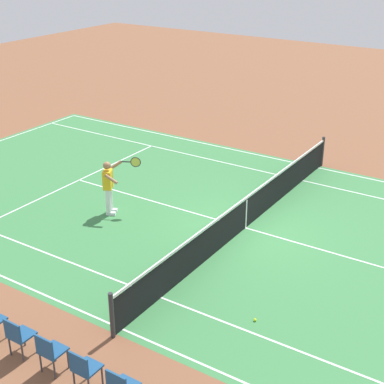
{
  "coord_description": "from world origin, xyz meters",
  "views": [
    {
      "loc": [
        -6.66,
        13.03,
        7.67
      ],
      "look_at": [
        1.54,
        0.41,
        0.9
      ],
      "focal_mm": 53.91,
      "sensor_mm": 36.0,
      "label": 1
    }
  ],
  "objects_px": {
    "tennis_net": "(246,212)",
    "tennis_player_near": "(109,185)",
    "tennis_ball": "(255,320)",
    "spectator_chair_2": "(84,368)",
    "spectator_chair_3": "(50,350)",
    "spectator_chair_4": "(18,335)"
  },
  "relations": [
    {
      "from": "tennis_net",
      "to": "spectator_chair_4",
      "type": "relative_size",
      "value": 13.3
    },
    {
      "from": "spectator_chair_3",
      "to": "tennis_net",
      "type": "bearing_deg",
      "value": -92.3
    },
    {
      "from": "tennis_player_near",
      "to": "spectator_chair_2",
      "type": "bearing_deg",
      "value": 126.75
    },
    {
      "from": "tennis_player_near",
      "to": "tennis_ball",
      "type": "bearing_deg",
      "value": 158.69
    },
    {
      "from": "spectator_chair_3",
      "to": "spectator_chair_4",
      "type": "bearing_deg",
      "value": 0.0
    },
    {
      "from": "tennis_net",
      "to": "spectator_chair_4",
      "type": "bearing_deg",
      "value": 80.95
    },
    {
      "from": "tennis_player_near",
      "to": "spectator_chair_4",
      "type": "xyz_separation_m",
      "value": [
        -2.68,
        5.9,
        -0.41
      ]
    },
    {
      "from": "tennis_ball",
      "to": "spectator_chair_3",
      "type": "xyz_separation_m",
      "value": [
        2.52,
        3.53,
        0.49
      ]
    },
    {
      "from": "tennis_net",
      "to": "tennis_player_near",
      "type": "distance_m",
      "value": 4.09
    },
    {
      "from": "tennis_net",
      "to": "tennis_player_near",
      "type": "xyz_separation_m",
      "value": [
        3.84,
        1.35,
        0.44
      ]
    },
    {
      "from": "tennis_ball",
      "to": "spectator_chair_2",
      "type": "bearing_deg",
      "value": 64.84
    },
    {
      "from": "tennis_player_near",
      "to": "spectator_chair_3",
      "type": "relative_size",
      "value": 1.93
    },
    {
      "from": "spectator_chair_2",
      "to": "spectator_chair_4",
      "type": "xyz_separation_m",
      "value": [
        1.73,
        0.0,
        0.0
      ]
    },
    {
      "from": "tennis_net",
      "to": "tennis_ball",
      "type": "distance_m",
      "value": 4.36
    },
    {
      "from": "spectator_chair_3",
      "to": "spectator_chair_4",
      "type": "height_order",
      "value": "same"
    },
    {
      "from": "spectator_chair_2",
      "to": "spectator_chair_4",
      "type": "height_order",
      "value": "same"
    },
    {
      "from": "tennis_ball",
      "to": "spectator_chair_2",
      "type": "xyz_separation_m",
      "value": [
        1.66,
        3.53,
        0.49
      ]
    },
    {
      "from": "tennis_net",
      "to": "spectator_chair_4",
      "type": "height_order",
      "value": "tennis_net"
    },
    {
      "from": "tennis_net",
      "to": "spectator_chair_2",
      "type": "bearing_deg",
      "value": 94.51
    },
    {
      "from": "tennis_player_near",
      "to": "spectator_chair_3",
      "type": "height_order",
      "value": "tennis_player_near"
    },
    {
      "from": "tennis_ball",
      "to": "spectator_chair_2",
      "type": "distance_m",
      "value": 3.93
    },
    {
      "from": "tennis_player_near",
      "to": "spectator_chair_2",
      "type": "xyz_separation_m",
      "value": [
        -4.41,
        5.9,
        -0.41
      ]
    }
  ]
}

